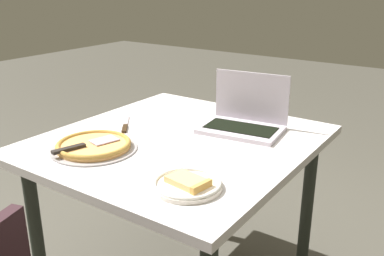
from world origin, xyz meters
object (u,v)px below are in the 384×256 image
(dining_table, at_px, (178,159))
(pizza_tray, at_px, (94,146))
(laptop, at_px, (244,118))
(pizza_plate, at_px, (187,184))
(table_knife, at_px, (125,126))

(dining_table, xyz_separation_m, pizza_tray, (-0.28, 0.19, 0.11))
(laptop, xyz_separation_m, pizza_tray, (-0.53, 0.36, -0.03))
(pizza_tray, bearing_deg, laptop, -34.07)
(laptop, distance_m, pizza_plate, 0.60)
(table_knife, bearing_deg, laptop, -59.22)
(dining_table, distance_m, laptop, 0.33)
(pizza_plate, height_order, table_knife, pizza_plate)
(dining_table, bearing_deg, table_knife, 92.25)
(dining_table, xyz_separation_m, table_knife, (-0.01, 0.28, 0.09))
(laptop, relative_size, table_knife, 1.94)
(pizza_plate, distance_m, pizza_tray, 0.48)
(pizza_tray, bearing_deg, dining_table, -34.87)
(dining_table, height_order, table_knife, table_knife)
(dining_table, distance_m, table_knife, 0.29)
(pizza_plate, bearing_deg, laptop, 11.18)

